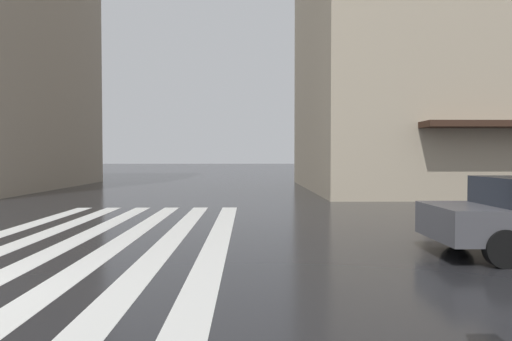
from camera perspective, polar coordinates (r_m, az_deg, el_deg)
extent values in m
cube|color=silver|center=(9.79, -4.76, -8.70)|extent=(13.00, 0.50, 0.01)
cube|color=silver|center=(9.90, -10.61, -8.60)|extent=(13.00, 0.50, 0.01)
cube|color=silver|center=(10.12, -16.26, -8.42)|extent=(13.00, 0.50, 0.01)
cube|color=silver|center=(10.42, -21.63, -8.17)|extent=(13.00, 0.50, 0.01)
cube|color=silver|center=(10.81, -26.64, -7.88)|extent=(13.00, 0.50, 0.01)
cylinder|color=black|center=(8.46, 28.05, -8.44)|extent=(0.20, 0.62, 0.62)
cylinder|color=black|center=(9.92, 23.39, -6.90)|extent=(0.20, 0.62, 0.62)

